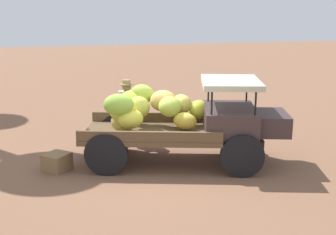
{
  "coord_description": "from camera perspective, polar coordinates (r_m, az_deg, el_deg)",
  "views": [
    {
      "loc": [
        -2.11,
        -8.67,
        3.44
      ],
      "look_at": [
        -0.03,
        0.25,
        1.04
      ],
      "focal_mm": 46.03,
      "sensor_mm": 36.0,
      "label": 1
    }
  ],
  "objects": [
    {
      "name": "ground_plane",
      "position": [
        9.56,
        0.5,
        -6.42
      ],
      "size": [
        60.0,
        60.0,
        0.0
      ],
      "primitive_type": "plane",
      "color": "brown"
    },
    {
      "name": "farmer",
      "position": [
        10.91,
        -5.45,
        1.31
      ],
      "size": [
        0.52,
        0.49,
        1.64
      ],
      "rotation": [
        0.0,
        0.0,
        -1.75
      ],
      "color": "#937053",
      "rests_on": "ground"
    },
    {
      "name": "truck",
      "position": [
        9.52,
        2.4,
        -0.39
      ],
      "size": [
        4.66,
        2.69,
        1.89
      ],
      "rotation": [
        0.0,
        0.0,
        -0.27
      ],
      "color": "#3C2E2E",
      "rests_on": "ground"
    },
    {
      "name": "wooden_crate",
      "position": [
        9.55,
        -14.49,
        -5.74
      ],
      "size": [
        0.68,
        0.69,
        0.37
      ],
      "primitive_type": "cube",
      "rotation": [
        0.0,
        0.0,
        2.43
      ],
      "color": "olive",
      "rests_on": "ground"
    }
  ]
}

